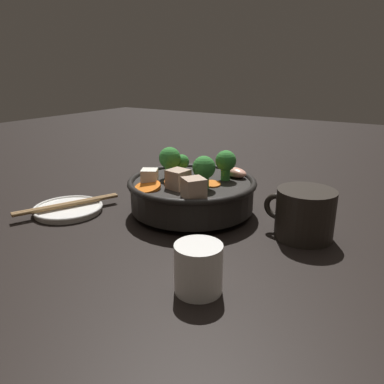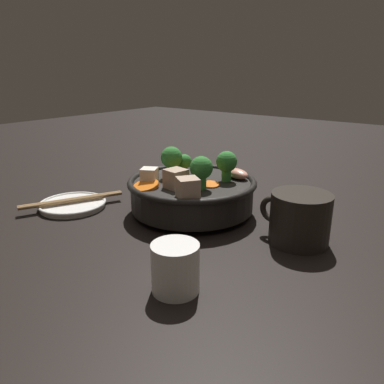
% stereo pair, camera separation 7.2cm
% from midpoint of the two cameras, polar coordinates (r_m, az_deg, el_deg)
% --- Properties ---
extents(ground_plane, '(3.00, 3.00, 0.00)m').
position_cam_midpoint_polar(ground_plane, '(0.74, -2.81, -3.08)').
color(ground_plane, black).
extents(stirfry_bowl, '(0.25, 0.25, 0.12)m').
position_cam_midpoint_polar(stirfry_bowl, '(0.72, -2.86, 0.26)').
color(stirfry_bowl, black).
rests_on(stirfry_bowl, ground_plane).
extents(side_saucer, '(0.13, 0.13, 0.01)m').
position_cam_midpoint_polar(side_saucer, '(0.78, -20.91, -2.46)').
color(side_saucer, white).
rests_on(side_saucer, ground_plane).
extents(tea_cup, '(0.06, 0.06, 0.06)m').
position_cam_midpoint_polar(tea_cup, '(0.47, -3.46, -11.55)').
color(tea_cup, white).
rests_on(tea_cup, ground_plane).
extents(dark_mug, '(0.12, 0.10, 0.08)m').
position_cam_midpoint_polar(dark_mug, '(0.63, 13.47, -3.45)').
color(dark_mug, black).
rests_on(dark_mug, ground_plane).
extents(chopsticks_pair, '(0.10, 0.19, 0.01)m').
position_cam_midpoint_polar(chopsticks_pair, '(0.78, -20.98, -1.81)').
color(chopsticks_pair, olive).
rests_on(chopsticks_pair, side_saucer).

